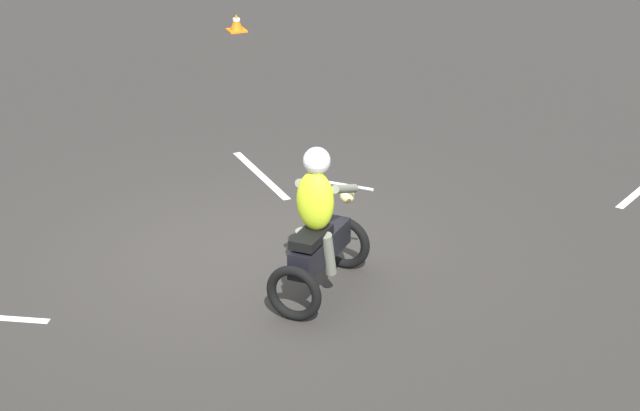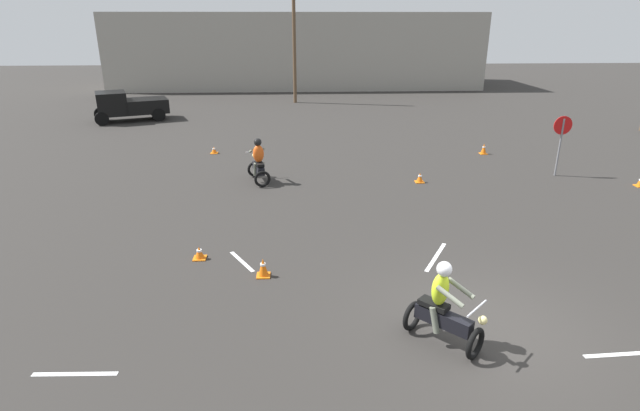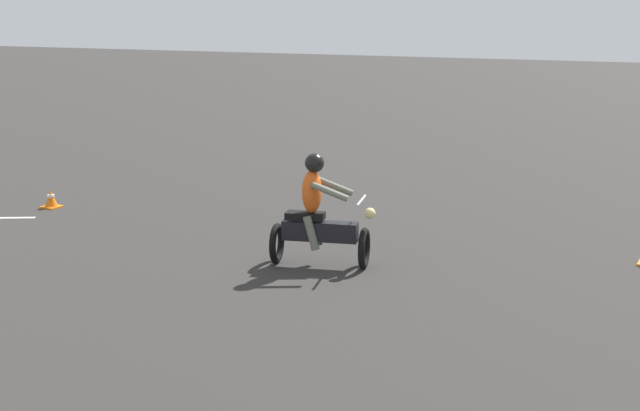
# 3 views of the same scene
# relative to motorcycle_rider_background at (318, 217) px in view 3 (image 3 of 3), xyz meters

# --- Properties ---
(motorcycle_rider_background) EXTENTS (0.98, 1.56, 1.66)m
(motorcycle_rider_background) POSITION_rel_motorcycle_rider_background_xyz_m (0.00, 0.00, 0.00)
(motorcycle_rider_background) COLOR black
(motorcycle_rider_background) RESTS_ON ground
(traffic_cone_far_center) EXTENTS (0.32, 0.32, 0.33)m
(traffic_cone_far_center) POSITION_rel_motorcycle_rider_background_xyz_m (-1.11, -6.26, -0.57)
(traffic_cone_far_center) COLOR orange
(traffic_cone_far_center) RESTS_ON ground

